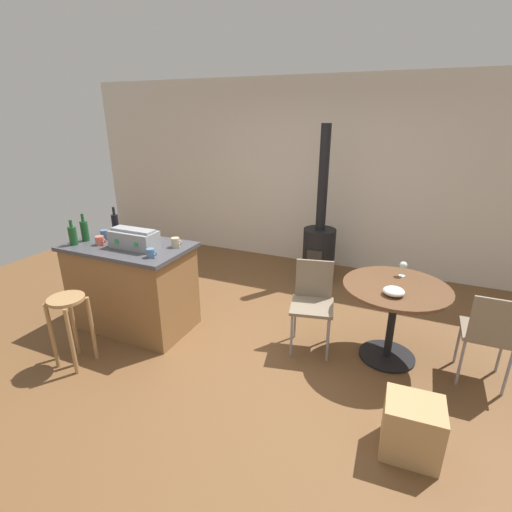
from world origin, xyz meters
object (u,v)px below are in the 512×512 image
object	(u,v)px
cup_3	(123,235)
cup_4	(151,253)
cardboard_box	(412,428)
folding_chair_far	(313,299)
dining_table	(394,304)
folding_chair_near	(489,332)
wine_glass	(403,265)
cup_2	(176,242)
bottle_1	(85,230)
kitchen_island	(133,286)
wooden_stool	(69,317)
wood_stove	(319,244)
toolbox	(134,239)
serving_bowl	(394,291)
cup_1	(100,240)
cup_0	(105,234)
bottle_2	(73,235)
bottle_0	(115,224)

from	to	relation	value
cup_3	cup_4	bearing A→B (deg)	-26.87
cardboard_box	folding_chair_far	bearing A→B (deg)	134.91
dining_table	folding_chair_near	xyz separation A→B (m)	(0.76, -0.07, -0.06)
wine_glass	cup_2	bearing A→B (deg)	-164.25
folding_chair_far	bottle_1	world-z (taller)	bottle_1
kitchen_island	wine_glass	xyz separation A→B (m)	(2.62, 0.74, 0.39)
wooden_stool	cup_4	xyz separation A→B (m)	(0.50, 0.57, 0.49)
folding_chair_far	wood_stove	xyz separation A→B (m)	(-0.36, 1.61, 0.00)
wooden_stool	cup_3	size ratio (longest dim) A/B	5.66
bottle_1	wine_glass	xyz separation A→B (m)	(3.11, 0.81, -0.19)
toolbox	cup_3	size ratio (longest dim) A/B	3.99
serving_bowl	toolbox	bearing A→B (deg)	-172.55
cup_1	cup_4	world-z (taller)	cup_1
cardboard_box	cup_0	bearing A→B (deg)	168.55
wooden_stool	kitchen_island	bearing A→B (deg)	86.23
kitchen_island	cup_4	xyz separation A→B (m)	(0.45, -0.19, 0.51)
bottle_2	cup_1	world-z (taller)	bottle_2
toolbox	cup_1	bearing A→B (deg)	-169.81
cup_3	serving_bowl	size ratio (longest dim) A/B	0.67
wooden_stool	cup_0	xyz separation A→B (m)	(-0.30, 0.83, 0.50)
wooden_stool	cup_0	size ratio (longest dim) A/B	5.70
kitchen_island	serving_bowl	bearing A→B (deg)	6.26
cup_0	serving_bowl	bearing A→B (deg)	4.32
folding_chair_near	cardboard_box	world-z (taller)	folding_chair_near
bottle_2	cup_1	size ratio (longest dim) A/B	2.13
bottle_0	cup_3	distance (m)	0.24
dining_table	cup_0	xyz separation A→B (m)	(-2.95, -0.43, 0.41)
bottle_0	bottle_1	xyz separation A→B (m)	(-0.13, -0.31, -0.01)
wooden_stool	wine_glass	size ratio (longest dim) A/B	4.74
folding_chair_far	cup_0	xyz separation A→B (m)	(-2.22, -0.34, 0.47)
cup_1	cardboard_box	distance (m)	3.23
cup_0	cup_2	world-z (taller)	same
dining_table	wine_glass	size ratio (longest dim) A/B	6.56
wooden_stool	cup_3	distance (m)	1.02
dining_table	cup_2	size ratio (longest dim) A/B	7.82
dining_table	wooden_stool	bearing A→B (deg)	-154.66
cup_4	cardboard_box	bearing A→B (deg)	-9.33
folding_chair_near	bottle_0	world-z (taller)	bottle_0
dining_table	bottle_0	distance (m)	3.01
dining_table	bottle_2	distance (m)	3.21
cardboard_box	wooden_stool	bearing A→B (deg)	-176.41
kitchen_island	toolbox	bearing A→B (deg)	-15.61
kitchen_island	wood_stove	xyz separation A→B (m)	(1.50, 2.01, 0.05)
bottle_0	kitchen_island	bearing A→B (deg)	-33.56
cup_1	wood_stove	bearing A→B (deg)	50.33
wood_stove	toolbox	xyz separation A→B (m)	(-1.37, -2.05, 0.51)
toolbox	wood_stove	bearing A→B (deg)	56.24
folding_chair_near	bottle_1	bearing A→B (deg)	-172.78
toolbox	cup_0	world-z (taller)	toolbox
bottle_1	cup_3	bearing A→B (deg)	29.32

